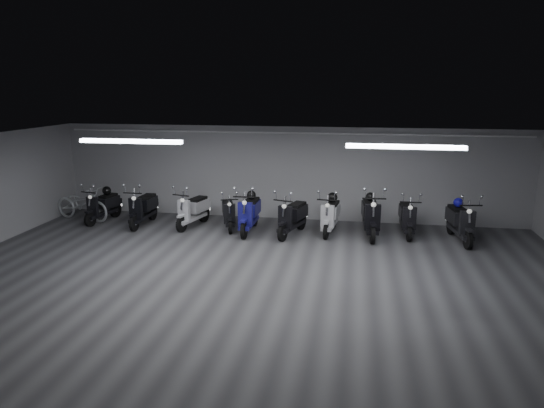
% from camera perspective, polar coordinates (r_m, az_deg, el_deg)
% --- Properties ---
extents(floor, '(14.00, 10.00, 0.01)m').
position_cam_1_polar(floor, '(10.23, -2.27, -9.04)').
color(floor, '#3B3B3D').
rests_on(floor, ground).
extents(ceiling, '(14.00, 10.00, 0.01)m').
position_cam_1_polar(ceiling, '(9.51, -2.43, 6.78)').
color(ceiling, gray).
rests_on(ceiling, ground).
extents(back_wall, '(14.00, 0.01, 2.80)m').
position_cam_1_polar(back_wall, '(14.60, 1.79, 3.62)').
color(back_wall, '#97979A').
rests_on(back_wall, ground).
extents(front_wall, '(14.00, 0.01, 2.80)m').
position_cam_1_polar(front_wall, '(5.32, -14.17, -15.31)').
color(front_wall, '#97979A').
rests_on(front_wall, ground).
extents(fluor_strip_left, '(2.40, 0.18, 0.08)m').
position_cam_1_polar(fluor_strip_left, '(11.45, -16.28, 7.09)').
color(fluor_strip_left, white).
rests_on(fluor_strip_left, ceiling).
extents(fluor_strip_right, '(2.40, 0.18, 0.08)m').
position_cam_1_polar(fluor_strip_right, '(10.35, 15.38, 6.50)').
color(fluor_strip_right, white).
rests_on(fluor_strip_right, ceiling).
extents(conduit, '(13.60, 0.05, 0.05)m').
position_cam_1_polar(conduit, '(14.35, 1.77, 8.36)').
color(conduit, white).
rests_on(conduit, back_wall).
extents(scooter_0, '(0.88, 1.75, 1.25)m').
position_cam_1_polar(scooter_0, '(15.24, -19.34, 0.30)').
color(scooter_0, black).
rests_on(scooter_0, floor).
extents(scooter_1, '(0.64, 1.82, 1.34)m').
position_cam_1_polar(scooter_1, '(14.48, -14.96, 0.13)').
color(scooter_1, black).
rests_on(scooter_1, floor).
extents(scooter_2, '(0.99, 1.83, 1.30)m').
position_cam_1_polar(scooter_2, '(14.03, -9.31, -0.11)').
color(scooter_2, silver).
rests_on(scooter_2, floor).
extents(scooter_3, '(1.02, 1.68, 1.19)m').
position_cam_1_polar(scooter_3, '(13.76, -5.15, -0.49)').
color(scooter_3, black).
rests_on(scooter_3, floor).
extents(scooter_4, '(0.66, 1.90, 1.41)m').
position_cam_1_polar(scooter_4, '(13.33, -2.69, -0.41)').
color(scooter_4, navy).
rests_on(scooter_4, floor).
extents(scooter_5, '(1.11, 1.90, 1.34)m').
position_cam_1_polar(scooter_5, '(13.06, 2.42, -0.85)').
color(scooter_5, black).
rests_on(scooter_5, floor).
extents(scooter_6, '(0.80, 1.83, 1.32)m').
position_cam_1_polar(scooter_6, '(13.34, 6.90, -0.69)').
color(scooter_6, silver).
rests_on(scooter_6, floor).
extents(scooter_7, '(0.81, 2.03, 1.48)m').
position_cam_1_polar(scooter_7, '(13.20, 11.54, -0.66)').
color(scooter_7, black).
rests_on(scooter_7, floor).
extents(scooter_8, '(0.63, 1.76, 1.30)m').
position_cam_1_polar(scooter_8, '(13.58, 15.64, -0.89)').
color(scooter_8, black).
rests_on(scooter_8, floor).
extents(scooter_9, '(0.88, 1.92, 1.38)m').
position_cam_1_polar(scooter_9, '(13.44, 21.31, -1.30)').
color(scooter_9, black).
rests_on(scooter_9, floor).
extents(bicycle, '(2.02, 1.12, 1.24)m').
position_cam_1_polar(bicycle, '(15.65, -21.47, 0.43)').
color(bicycle, silver).
rests_on(bicycle, floor).
extents(helmet_0, '(0.26, 0.26, 0.26)m').
position_cam_1_polar(helmet_0, '(15.36, -18.86, 1.50)').
color(helmet_0, black).
rests_on(helmet_0, scooter_0).
extents(helmet_1, '(0.25, 0.25, 0.25)m').
position_cam_1_polar(helmet_1, '(13.61, 21.06, 0.16)').
color(helmet_1, '#130E9A').
rests_on(helmet_1, scooter_9).
extents(helmet_2, '(0.26, 0.26, 0.26)m').
position_cam_1_polar(helmet_2, '(13.51, -2.45, 1.08)').
color(helmet_2, black).
rests_on(helmet_2, scooter_4).
extents(helmet_3, '(0.28, 0.28, 0.28)m').
position_cam_1_polar(helmet_3, '(13.51, 7.12, 0.78)').
color(helmet_3, black).
rests_on(helmet_3, scooter_6).
extents(helmet_4, '(0.24, 0.24, 0.24)m').
position_cam_1_polar(helmet_4, '(13.40, 11.48, 0.85)').
color(helmet_4, black).
rests_on(helmet_4, scooter_7).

